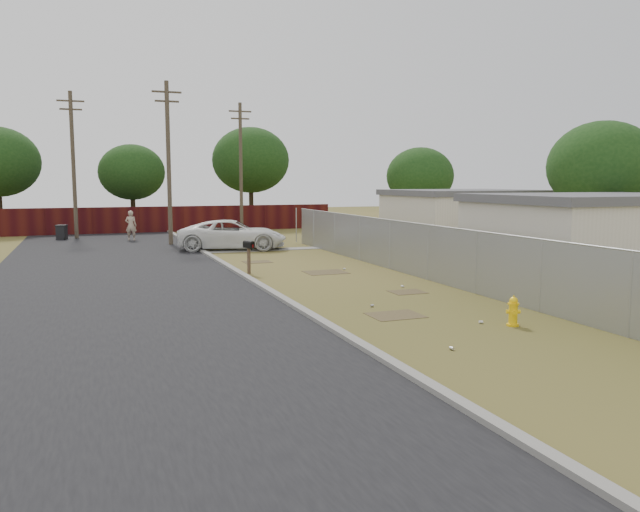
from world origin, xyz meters
name	(u,v)px	position (x,y,z in m)	size (l,w,h in m)	color
ground	(349,285)	(0.00, 0.00, 0.00)	(120.00, 120.00, 0.00)	brown
street	(130,264)	(-6.76, 8.05, 0.02)	(15.10, 60.00, 0.12)	black
chainlink_fence	(414,255)	(3.12, 1.03, 0.80)	(0.10, 27.06, 2.02)	#919499
privacy_fence	(124,220)	(-6.00, 25.00, 0.90)	(30.00, 0.12, 1.80)	#42120E
utility_poles	(165,163)	(-3.67, 20.67, 4.69)	(12.60, 8.24, 9.00)	brown
houses	(522,226)	(9.70, 3.13, 1.56)	(9.30, 17.24, 3.10)	silver
horizon_trees	(226,165)	(0.84, 23.56, 4.63)	(33.32, 31.94, 7.78)	black
fire_hydrant	(513,312)	(1.37, -7.10, 0.36)	(0.40, 0.40, 0.76)	yellow
mailbox	(249,248)	(-2.60, 3.74, 1.02)	(0.36, 0.56, 1.29)	brown
pickup_truck	(232,235)	(-1.29, 12.39, 0.78)	(2.58, 5.60, 1.56)	white
pedestrian	(131,226)	(-5.91, 19.35, 0.90)	(0.66, 0.43, 1.81)	tan
trash_bin	(62,232)	(-9.84, 21.39, 0.47)	(0.75, 0.81, 0.91)	black
scattered_litter	(401,300)	(0.27, -3.32, 0.04)	(2.85, 11.98, 0.07)	silver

